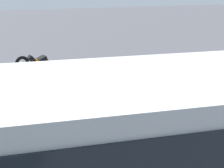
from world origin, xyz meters
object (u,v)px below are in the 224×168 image
object	(u,v)px
spectator_right	(111,115)
spectator_left	(192,111)
parked_motorcycle_silver	(119,149)
stunt_motorcycle	(39,67)
spectator_centre	(152,111)

from	to	relation	value
spectator_right	spectator_left	bearing A→B (deg)	173.78
parked_motorcycle_silver	spectator_right	bearing A→B (deg)	-92.38
spectator_left	spectator_right	size ratio (longest dim) A/B	0.93
spectator_right	stunt_motorcycle	size ratio (longest dim) A/B	0.99
parked_motorcycle_silver	spectator_left	bearing A→B (deg)	-168.08
spectator_right	stunt_motorcycle	bearing A→B (deg)	-73.26
spectator_centre	spectator_right	size ratio (longest dim) A/B	1.00
parked_motorcycle_silver	stunt_motorcycle	xyz separation A→B (m)	(1.63, -6.31, 0.55)
parked_motorcycle_silver	stunt_motorcycle	bearing A→B (deg)	-75.49
spectator_right	parked_motorcycle_silver	size ratio (longest dim) A/B	0.89
spectator_right	parked_motorcycle_silver	bearing A→B (deg)	87.62
spectator_centre	spectator_right	bearing A→B (deg)	-4.07
spectator_left	spectator_right	xyz separation A→B (m)	(2.40, -0.26, 0.09)
parked_motorcycle_silver	stunt_motorcycle	distance (m)	6.54
spectator_centre	stunt_motorcycle	bearing A→B (deg)	-63.12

